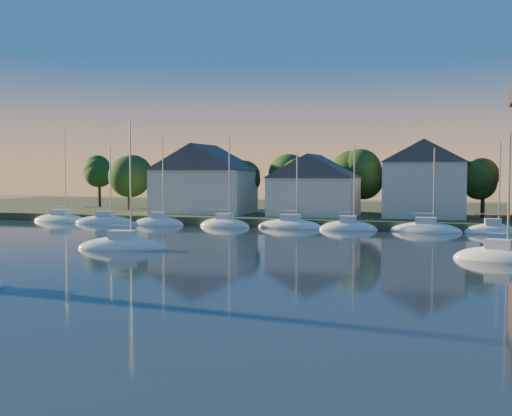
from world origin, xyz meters
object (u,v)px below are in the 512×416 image
at_px(clubhouse_centre, 314,184).
at_px(clubhouse_east, 426,178).
at_px(drifting_sailboat_left, 122,248).
at_px(drifting_sailboat_right, 498,260).
at_px(clubhouse_west, 204,178).

height_order(clubhouse_centre, clubhouse_east, clubhouse_east).
relative_size(clubhouse_east, drifting_sailboat_left, 0.85).
xyz_separation_m(clubhouse_east, drifting_sailboat_left, (-23.90, -34.27, -5.90)).
relative_size(drifting_sailboat_left, drifting_sailboat_right, 1.14).
relative_size(clubhouse_east, drifting_sailboat_right, 0.97).
bearing_deg(drifting_sailboat_left, drifting_sailboat_right, -8.97).
bearing_deg(clubhouse_west, drifting_sailboat_left, -79.61).
bearing_deg(clubhouse_west, clubhouse_centre, -3.58).
height_order(clubhouse_west, drifting_sailboat_left, drifting_sailboat_left).
height_order(clubhouse_east, drifting_sailboat_right, clubhouse_east).
relative_size(clubhouse_west, clubhouse_centre, 1.18).
xyz_separation_m(clubhouse_centre, drifting_sailboat_right, (21.26, -29.93, -5.04)).
distance_m(clubhouse_east, drifting_sailboat_right, 33.27).
xyz_separation_m(clubhouse_west, clubhouse_east, (30.00, 1.00, 0.07)).
height_order(clubhouse_centre, drifting_sailboat_left, drifting_sailboat_left).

